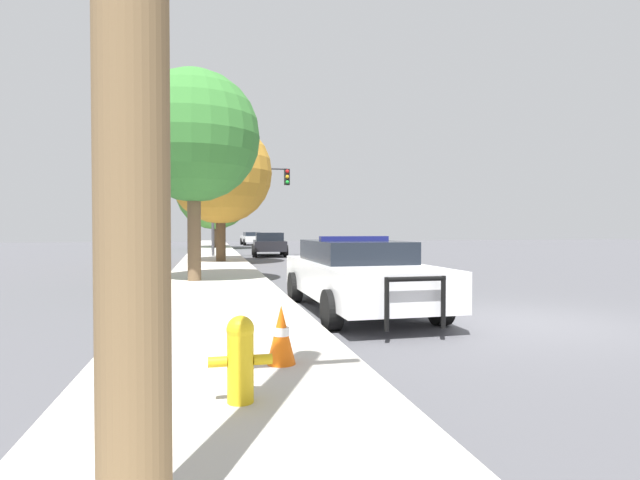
{
  "coord_description": "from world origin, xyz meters",
  "views": [
    {
      "loc": [
        -5.28,
        -7.61,
        1.62
      ],
      "look_at": [
        -0.25,
        15.12,
        1.08
      ],
      "focal_mm": 28.0,
      "sensor_mm": 36.0,
      "label": 1
    }
  ],
  "objects_px": {
    "police_car": "(357,273)",
    "tree_sidewalk_mid": "(220,172)",
    "car_background_midblock": "(269,243)",
    "tree_sidewalk_far": "(215,191)",
    "fire_hydrant": "(240,356)",
    "traffic_light": "(245,191)",
    "car_background_distant": "(252,238)",
    "tree_sidewalk_near": "(194,137)",
    "traffic_cone": "(281,334)"
  },
  "relations": [
    {
      "from": "police_car",
      "to": "tree_sidewalk_mid",
      "type": "height_order",
      "value": "tree_sidewalk_mid"
    },
    {
      "from": "car_background_midblock",
      "to": "tree_sidewalk_far",
      "type": "distance_m",
      "value": 12.0
    },
    {
      "from": "fire_hydrant",
      "to": "traffic_light",
      "type": "xyz_separation_m",
      "value": [
        1.65,
        23.42,
        3.16
      ]
    },
    {
      "from": "traffic_light",
      "to": "car_background_midblock",
      "type": "height_order",
      "value": "traffic_light"
    },
    {
      "from": "car_background_midblock",
      "to": "tree_sidewalk_mid",
      "type": "xyz_separation_m",
      "value": [
        -2.91,
        -6.06,
        3.43
      ]
    },
    {
      "from": "tree_sidewalk_far",
      "to": "traffic_light",
      "type": "bearing_deg",
      "value": -83.04
    },
    {
      "from": "fire_hydrant",
      "to": "tree_sidewalk_far",
      "type": "distance_m",
      "value": 36.1
    },
    {
      "from": "fire_hydrant",
      "to": "traffic_light",
      "type": "relative_size",
      "value": 0.15
    },
    {
      "from": "tree_sidewalk_far",
      "to": "tree_sidewalk_mid",
      "type": "distance_m",
      "value": 17.03
    },
    {
      "from": "fire_hydrant",
      "to": "car_background_distant",
      "type": "relative_size",
      "value": 0.17
    },
    {
      "from": "tree_sidewalk_near",
      "to": "traffic_cone",
      "type": "bearing_deg",
      "value": -82.62
    },
    {
      "from": "fire_hydrant",
      "to": "tree_sidewalk_far",
      "type": "height_order",
      "value": "tree_sidewalk_far"
    },
    {
      "from": "fire_hydrant",
      "to": "car_background_midblock",
      "type": "distance_m",
      "value": 25.1
    },
    {
      "from": "police_car",
      "to": "tree_sidewalk_near",
      "type": "xyz_separation_m",
      "value": [
        -3.23,
        5.36,
        3.48
      ]
    },
    {
      "from": "tree_sidewalk_far",
      "to": "car_background_midblock",
      "type": "bearing_deg",
      "value": -74.66
    },
    {
      "from": "fire_hydrant",
      "to": "traffic_light",
      "type": "bearing_deg",
      "value": 85.96
    },
    {
      "from": "car_background_distant",
      "to": "tree_sidewalk_far",
      "type": "relative_size",
      "value": 0.59
    },
    {
      "from": "traffic_light",
      "to": "tree_sidewalk_far",
      "type": "bearing_deg",
      "value": 96.96
    },
    {
      "from": "fire_hydrant",
      "to": "car_background_midblock",
      "type": "bearing_deg",
      "value": 82.8
    },
    {
      "from": "car_background_distant",
      "to": "traffic_cone",
      "type": "bearing_deg",
      "value": -96.82
    },
    {
      "from": "police_car",
      "to": "traffic_cone",
      "type": "xyz_separation_m",
      "value": [
        -2.04,
        -3.88,
        -0.29
      ]
    },
    {
      "from": "fire_hydrant",
      "to": "car_background_midblock",
      "type": "relative_size",
      "value": 0.16
    },
    {
      "from": "traffic_light",
      "to": "police_car",
      "type": "bearing_deg",
      "value": -87.22
    },
    {
      "from": "car_background_distant",
      "to": "tree_sidewalk_near",
      "type": "height_order",
      "value": "tree_sidewalk_near"
    },
    {
      "from": "police_car",
      "to": "traffic_light",
      "type": "distance_m",
      "value": 18.67
    },
    {
      "from": "tree_sidewalk_mid",
      "to": "traffic_cone",
      "type": "height_order",
      "value": "tree_sidewalk_mid"
    },
    {
      "from": "fire_hydrant",
      "to": "tree_sidewalk_near",
      "type": "height_order",
      "value": "tree_sidewalk_near"
    },
    {
      "from": "police_car",
      "to": "tree_sidewalk_far",
      "type": "height_order",
      "value": "tree_sidewalk_far"
    },
    {
      "from": "police_car",
      "to": "tree_sidewalk_mid",
      "type": "distance_m",
      "value": 14.44
    },
    {
      "from": "fire_hydrant",
      "to": "tree_sidewalk_far",
      "type": "relative_size",
      "value": 0.1
    },
    {
      "from": "traffic_light",
      "to": "tree_sidewalk_near",
      "type": "bearing_deg",
      "value": -100.17
    },
    {
      "from": "tree_sidewalk_mid",
      "to": "traffic_cone",
      "type": "bearing_deg",
      "value": -89.11
    },
    {
      "from": "tree_sidewalk_mid",
      "to": "fire_hydrant",
      "type": "bearing_deg",
      "value": -90.72
    },
    {
      "from": "tree_sidewalk_far",
      "to": "traffic_cone",
      "type": "relative_size",
      "value": 11.36
    },
    {
      "from": "traffic_light",
      "to": "car_background_distant",
      "type": "bearing_deg",
      "value": 84.43
    },
    {
      "from": "traffic_light",
      "to": "tree_sidewalk_mid",
      "type": "bearing_deg",
      "value": -107.23
    },
    {
      "from": "fire_hydrant",
      "to": "tree_sidewalk_near",
      "type": "distance_m",
      "value": 11.03
    },
    {
      "from": "traffic_cone",
      "to": "car_background_midblock",
      "type": "bearing_deg",
      "value": 83.68
    },
    {
      "from": "tree_sidewalk_far",
      "to": "traffic_cone",
      "type": "height_order",
      "value": "tree_sidewalk_far"
    },
    {
      "from": "traffic_light",
      "to": "tree_sidewalk_near",
      "type": "height_order",
      "value": "tree_sidewalk_near"
    },
    {
      "from": "tree_sidewalk_near",
      "to": "traffic_cone",
      "type": "height_order",
      "value": "tree_sidewalk_near"
    },
    {
      "from": "car_background_midblock",
      "to": "tree_sidewalk_far",
      "type": "height_order",
      "value": "tree_sidewalk_far"
    },
    {
      "from": "car_background_midblock",
      "to": "traffic_cone",
      "type": "height_order",
      "value": "car_background_midblock"
    },
    {
      "from": "traffic_light",
      "to": "car_background_distant",
      "type": "relative_size",
      "value": 1.13
    },
    {
      "from": "police_car",
      "to": "tree_sidewalk_far",
      "type": "distance_m",
      "value": 31.19
    },
    {
      "from": "traffic_cone",
      "to": "traffic_light",
      "type": "bearing_deg",
      "value": 87.06
    },
    {
      "from": "traffic_cone",
      "to": "tree_sidewalk_far",
      "type": "bearing_deg",
      "value": 90.62
    },
    {
      "from": "car_background_midblock",
      "to": "tree_sidewalk_near",
      "type": "xyz_separation_m",
      "value": [
        -3.83,
        -14.53,
        3.49
      ]
    },
    {
      "from": "car_background_midblock",
      "to": "tree_sidewalk_far",
      "type": "bearing_deg",
      "value": 109.14
    },
    {
      "from": "fire_hydrant",
      "to": "car_background_midblock",
      "type": "height_order",
      "value": "car_background_midblock"
    }
  ]
}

